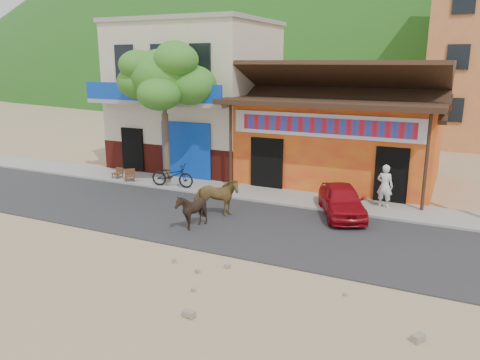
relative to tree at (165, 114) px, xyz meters
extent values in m
plane|color=#9E825B|center=(4.60, -5.80, -3.12)|extent=(120.00, 120.00, 0.00)
cube|color=#28282B|center=(4.60, -3.30, -3.10)|extent=(60.00, 5.00, 0.04)
cube|color=gray|center=(4.60, 0.20, -3.06)|extent=(60.00, 2.00, 0.12)
cube|color=orange|center=(6.60, 4.20, -1.32)|extent=(8.00, 6.00, 3.60)
cube|color=beige|center=(-0.90, 4.20, 0.38)|extent=(7.00, 6.00, 7.00)
ellipsoid|color=#194C14|center=(4.60, 64.20, 8.88)|extent=(100.00, 40.00, 24.00)
imported|color=olive|center=(3.97, -2.91, -2.40)|extent=(1.76, 1.29, 1.35)
imported|color=black|center=(3.84, -4.33, -2.49)|extent=(1.43, 1.39, 1.18)
imported|color=#9E0B15|center=(7.89, -1.00, -2.53)|extent=(2.53, 3.49, 1.11)
imported|color=black|center=(0.60, -0.50, -2.50)|extent=(1.95, 0.89, 0.99)
imported|color=silver|center=(9.10, 0.41, -2.21)|extent=(0.62, 0.46, 1.58)
camera|label=1|loc=(11.34, -16.53, 2.15)|focal=35.00mm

